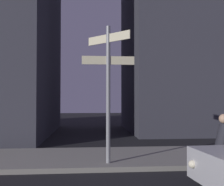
{
  "coord_description": "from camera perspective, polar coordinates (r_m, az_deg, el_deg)",
  "views": [
    {
      "loc": [
        -2.03,
        -1.5,
        1.92
      ],
      "look_at": [
        -1.39,
        5.91,
        2.12
      ],
      "focal_mm": 44.42,
      "sensor_mm": 36.0,
      "label": 1
    }
  ],
  "objects": [
    {
      "name": "signpost",
      "position": [
        7.93,
        -0.78,
        2.41
      ],
      "size": [
        1.51,
        1.12,
        3.91
      ],
      "color": "gray",
      "rests_on": "sidewalk_kerb"
    },
    {
      "name": "sidewalk_kerb",
      "position": [
        9.36,
        7.89,
        -12.89
      ],
      "size": [
        40.0,
        3.15,
        0.14
      ],
      "primitive_type": "cube",
      "color": "gray",
      "rests_on": "ground_plane"
    }
  ]
}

